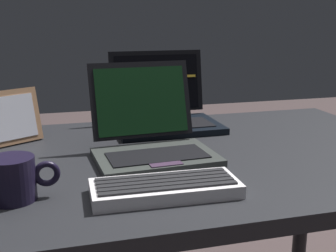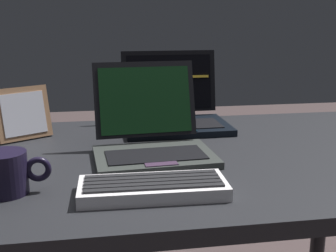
% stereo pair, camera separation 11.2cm
% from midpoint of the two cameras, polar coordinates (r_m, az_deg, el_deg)
% --- Properties ---
extents(desk, '(1.51, 0.84, 0.74)m').
position_cam_midpoint_polar(desk, '(1.18, -4.28, -7.50)').
color(desk, black).
rests_on(desk, ground).
extents(laptop_front, '(0.31, 0.29, 0.24)m').
position_cam_midpoint_polar(laptop_front, '(1.14, -5.04, -1.70)').
color(laptop_front, '#313532').
rests_on(laptop_front, desk).
extents(laptop_rear, '(0.34, 0.28, 0.24)m').
position_cam_midpoint_polar(laptop_rear, '(1.44, -2.73, 1.73)').
color(laptop_rear, black).
rests_on(laptop_rear, desk).
extents(external_keyboard, '(0.31, 0.13, 0.03)m').
position_cam_midpoint_polar(external_keyboard, '(0.90, -3.92, -8.15)').
color(external_keyboard, silver).
rests_on(external_keyboard, desk).
extents(photo_frame, '(0.16, 0.11, 0.16)m').
position_cam_midpoint_polar(photo_frame, '(1.33, -21.92, 1.04)').
color(photo_frame, '#926747').
rests_on(photo_frame, desk).
extents(coffee_mug, '(0.14, 0.09, 0.09)m').
position_cam_midpoint_polar(coffee_mug, '(0.94, -22.78, -6.44)').
color(coffee_mug, black).
rests_on(coffee_mug, desk).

